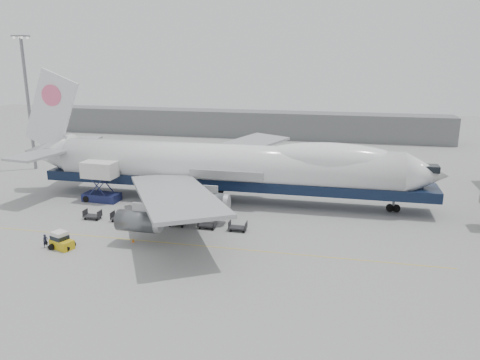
% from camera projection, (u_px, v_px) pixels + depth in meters
% --- Properties ---
extents(ground, '(260.00, 260.00, 0.00)m').
position_uv_depth(ground, '(203.00, 227.00, 61.61)').
color(ground, gray).
rests_on(ground, ground).
extents(apron_line, '(60.00, 0.15, 0.01)m').
position_uv_depth(apron_line, '(189.00, 245.00, 55.96)').
color(apron_line, gold).
rests_on(apron_line, ground).
extents(hangar, '(110.00, 8.00, 7.00)m').
position_uv_depth(hangar, '(242.00, 124.00, 128.76)').
color(hangar, slate).
rests_on(hangar, ground).
extents(floodlight_mast, '(2.40, 2.40, 25.43)m').
position_uv_depth(floodlight_mast, '(28.00, 96.00, 89.28)').
color(floodlight_mast, slate).
rests_on(floodlight_mast, ground).
extents(airliner, '(67.00, 55.30, 19.98)m').
position_uv_depth(airliner, '(229.00, 166.00, 71.32)').
color(airliner, white).
rests_on(airliner, ground).
extents(catering_truck, '(5.71, 4.11, 6.23)m').
position_uv_depth(catering_truck, '(100.00, 179.00, 71.82)').
color(catering_truck, '#181E4A').
rests_on(catering_truck, ground).
extents(baggage_tug, '(3.12, 2.35, 2.04)m').
position_uv_depth(baggage_tug, '(61.00, 241.00, 54.75)').
color(baggage_tug, gold).
rests_on(baggage_tug, ground).
extents(ground_worker, '(0.65, 0.72, 1.66)m').
position_uv_depth(ground_worker, '(46.00, 241.00, 54.94)').
color(ground_worker, black).
rests_on(ground_worker, ground).
extents(traffic_cone, '(0.34, 0.34, 0.50)m').
position_uv_depth(traffic_cone, '(133.00, 240.00, 56.68)').
color(traffic_cone, orange).
rests_on(traffic_cone, ground).
extents(dolly_0, '(2.30, 1.35, 1.30)m').
position_uv_depth(dolly_0, '(93.00, 215.00, 64.53)').
color(dolly_0, '#2D2D30').
rests_on(dolly_0, ground).
extents(dolly_1, '(2.30, 1.35, 1.30)m').
position_uv_depth(dolly_1, '(120.00, 218.00, 63.67)').
color(dolly_1, '#2D2D30').
rests_on(dolly_1, ground).
extents(dolly_2, '(2.30, 1.35, 1.30)m').
position_uv_depth(dolly_2, '(148.00, 220.00, 62.81)').
color(dolly_2, '#2D2D30').
rests_on(dolly_2, ground).
extents(dolly_3, '(2.30, 1.35, 1.30)m').
position_uv_depth(dolly_3, '(177.00, 222.00, 61.95)').
color(dolly_3, '#2D2D30').
rests_on(dolly_3, ground).
extents(dolly_4, '(2.30, 1.35, 1.30)m').
position_uv_depth(dolly_4, '(207.00, 225.00, 61.09)').
color(dolly_4, '#2D2D30').
rests_on(dolly_4, ground).
extents(dolly_5, '(2.30, 1.35, 1.30)m').
position_uv_depth(dolly_5, '(238.00, 227.00, 60.23)').
color(dolly_5, '#2D2D30').
rests_on(dolly_5, ground).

